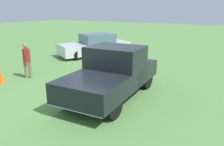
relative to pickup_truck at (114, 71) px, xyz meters
name	(u,v)px	position (x,y,z in m)	size (l,w,h in m)	color
ground_plane	(84,97)	(-0.64, 0.87, -0.94)	(80.00, 80.00, 0.00)	#5B8C47
pickup_truck	(114,71)	(0.00, 0.00, 0.00)	(4.60, 2.12, 1.81)	black
sedan_near	(95,46)	(5.69, 4.74, -0.28)	(5.00, 3.90, 1.45)	black
person_visitor	(27,59)	(-0.11, 4.47, -0.03)	(0.44, 0.44, 1.61)	#7A6B51
traffic_cone	(1,77)	(-1.20, 4.86, -0.66)	(0.32, 0.32, 0.55)	orange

